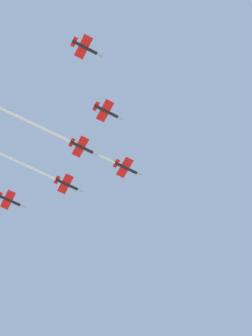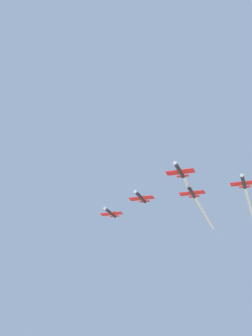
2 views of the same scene
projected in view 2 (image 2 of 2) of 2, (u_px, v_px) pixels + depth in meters
jet_lead at (189, 186)px, 145.97m from camera, size 36.09×38.36×2.43m
jet_port_inner at (247, 196)px, 156.03m from camera, size 36.12×38.39×2.43m
jet_starboard_inner at (141, 197)px, 153.08m from camera, size 9.55×9.96×2.43m
jet_port_outer at (200, 205)px, 162.93m from camera, size 37.76×40.14×2.43m
jet_center_rear at (111, 213)px, 173.02m from camera, size 9.55×9.96×2.43m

